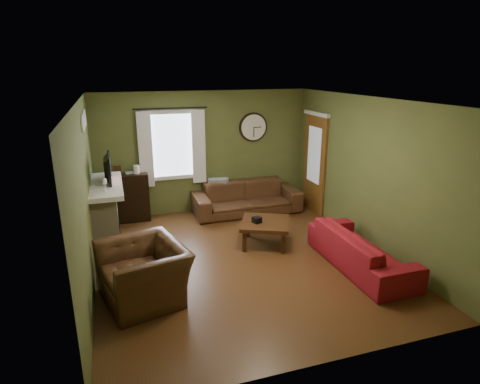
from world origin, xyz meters
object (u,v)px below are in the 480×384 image
object	(u,v)px
sofa_brown	(247,198)
sofa_red	(361,249)
coffee_table	(265,233)
armchair	(144,272)
bookshelf	(128,198)

from	to	relation	value
sofa_brown	sofa_red	xyz separation A→B (m)	(0.92, -2.94, -0.04)
sofa_brown	coffee_table	size ratio (longest dim) A/B	2.78
coffee_table	sofa_red	bearing A→B (deg)	-47.45
armchair	bookshelf	bearing A→B (deg)	166.21
bookshelf	sofa_red	size ratio (longest dim) A/B	0.48
sofa_brown	sofa_red	distance (m)	3.08
bookshelf	armchair	world-z (taller)	bookshelf
sofa_brown	armchair	distance (m)	3.72
bookshelf	armchair	size ratio (longest dim) A/B	0.84
sofa_brown	armchair	bearing A→B (deg)	-130.86
bookshelf	sofa_brown	xyz separation A→B (m)	(2.48, -0.27, -0.16)
bookshelf	coffee_table	bearing A→B (deg)	-41.02
sofa_brown	armchair	size ratio (longest dim) A/B	1.94
armchair	sofa_brown	bearing A→B (deg)	124.46
sofa_red	armchair	bearing A→B (deg)	87.85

